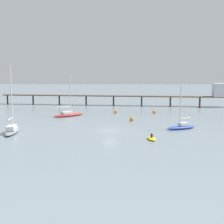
{
  "coord_description": "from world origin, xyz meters",
  "views": [
    {
      "loc": [
        1.26,
        -55.22,
        10.9
      ],
      "look_at": [
        0.0,
        14.6,
        1.5
      ],
      "focal_mm": 48.74,
      "sensor_mm": 36.0,
      "label": 1
    }
  ],
  "objects": [
    {
      "name": "ground_plane",
      "position": [
        0.0,
        0.0,
        0.0
      ],
      "size": [
        400.0,
        400.0,
        0.0
      ],
      "primitive_type": "plane",
      "color": "gray"
    },
    {
      "name": "mooring_buoy_near",
      "position": [
        4.38,
        10.93,
        0.44
      ],
      "size": [
        0.87,
        0.87,
        0.87
      ],
      "primitive_type": "sphere",
      "color": "orange",
      "rests_on": "ground_plane"
    },
    {
      "name": "pier",
      "position": [
        16.47,
        39.89,
        4.07
      ],
      "size": [
        73.61,
        11.26,
        7.25
      ],
      "color": "brown",
      "rests_on": "ground_plane"
    },
    {
      "name": "sailboat_gray",
      "position": [
        -17.47,
        -2.45,
        0.72
      ],
      "size": [
        2.93,
        8.37,
        11.83
      ],
      "color": "gray",
      "rests_on": "ground_plane"
    },
    {
      "name": "mooring_buoy_outer",
      "position": [
        0.81,
        23.6,
        0.38
      ],
      "size": [
        0.76,
        0.76,
        0.76
      ],
      "primitive_type": "sphere",
      "color": "orange",
      "rests_on": "ground_plane"
    },
    {
      "name": "sailboat_blue",
      "position": [
        13.42,
        1.73,
        0.57
      ],
      "size": [
        6.38,
        4.13,
        8.45
      ],
      "color": "#2D4CB7",
      "rests_on": "ground_plane"
    },
    {
      "name": "dinghy_yellow",
      "position": [
        6.77,
        -7.39,
        0.21
      ],
      "size": [
        1.6,
        3.0,
        1.14
      ],
      "color": "yellow",
      "rests_on": "ground_plane"
    },
    {
      "name": "sailboat_red",
      "position": [
        -10.67,
        17.88,
        0.61
      ],
      "size": [
        7.73,
        6.87,
        10.18
      ],
      "color": "red",
      "rests_on": "ground_plane"
    },
    {
      "name": "mooring_buoy_far",
      "position": [
        10.82,
        23.25,
        0.41
      ],
      "size": [
        0.82,
        0.82,
        0.82
      ],
      "primitive_type": "sphere",
      "color": "orange",
      "rests_on": "ground_plane"
    }
  ]
}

